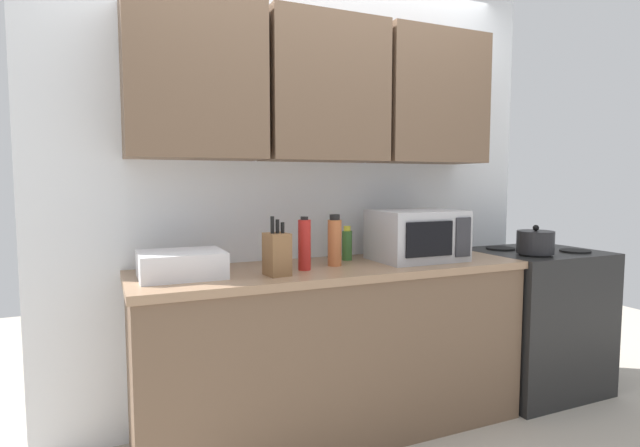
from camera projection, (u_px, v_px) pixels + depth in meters
wall_back_with_cabinets at (316, 140)px, 2.77m from camera, size 2.94×0.38×2.60m
counter_run at (334, 349)px, 2.65m from camera, size 2.07×0.63×0.90m
stove_range at (534, 320)px, 3.20m from camera, size 0.76×0.64×0.91m
kettle at (535, 242)px, 2.96m from camera, size 0.21×0.21×0.17m
microwave at (417, 235)px, 2.78m from camera, size 0.48×0.37×0.28m
dish_rack at (181, 264)px, 2.29m from camera, size 0.38×0.30×0.12m
knife_block at (277, 254)px, 2.33m from camera, size 0.11×0.13×0.28m
bottle_green_oil at (347, 244)px, 2.78m from camera, size 0.06×0.06×0.19m
bottle_red_sauce at (304, 244)px, 2.47m from camera, size 0.06×0.06×0.27m
bottle_spice_jar at (335, 241)px, 2.60m from camera, size 0.07×0.07×0.27m
bottle_yellow_mustard at (445, 235)px, 3.12m from camera, size 0.06×0.06×0.21m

